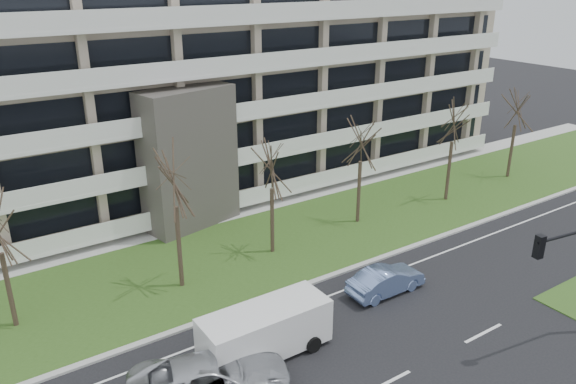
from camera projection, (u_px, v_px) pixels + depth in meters
ground at (387, 383)px, 22.76m from camera, size 160.00×160.00×0.00m
grass_verge at (233, 256)px, 32.79m from camera, size 90.00×10.00×0.06m
curb at (280, 294)px, 28.92m from camera, size 90.00×0.35×0.12m
sidewalk at (193, 223)px, 37.04m from camera, size 90.00×2.00×0.08m
lane_edge_line at (296, 308)px, 27.78m from camera, size 90.00×0.12×0.01m
apartment_building at (145, 92)px, 39.51m from camera, size 60.50×15.10×18.75m
silver_pickup at (210, 378)px, 21.73m from camera, size 6.83×4.52×1.74m
blue_sedan at (386, 280)px, 28.91m from camera, size 4.30×1.53×1.41m
white_van at (267, 327)px, 24.09m from camera, size 5.74×2.40×2.22m
tree_3 at (173, 173)px, 27.42m from camera, size 4.08×4.08×8.16m
tree_4 at (272, 163)px, 31.28m from camera, size 3.61×3.61×7.21m
tree_5 at (362, 136)px, 35.16m from camera, size 3.80×3.80×7.60m
tree_6 at (455, 118)px, 38.70m from camera, size 3.92×3.92×7.84m
tree_7 at (518, 104)px, 43.25m from camera, size 3.86×3.86×7.71m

